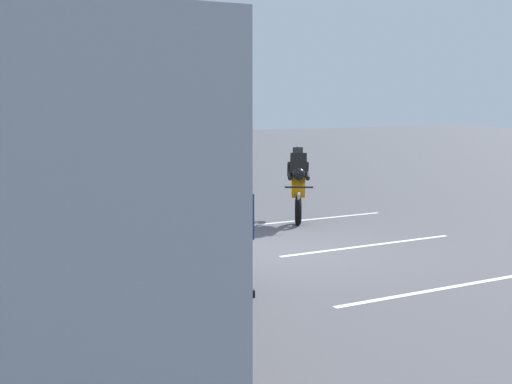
{
  "coord_description": "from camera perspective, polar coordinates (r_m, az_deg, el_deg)",
  "views": [
    {
      "loc": [
        -10.22,
        5.12,
        2.66
      ],
      "look_at": [
        -0.28,
        0.4,
        1.1
      ],
      "focal_mm": 46.85,
      "sensor_mm": 36.0,
      "label": 1
    }
  ],
  "objects": [
    {
      "name": "ground_plane",
      "position": [
        11.74,
        1.16,
        -5.03
      ],
      "size": [
        80.0,
        80.0,
        0.0
      ],
      "primitive_type": "plane",
      "color": "#4C4C51"
    },
    {
      "name": "spectator_far_left",
      "position": [
        8.89,
        -1.36,
        -2.86
      ],
      "size": [
        0.58,
        0.35,
        1.65
      ],
      "color": "black",
      "rests_on": "ground_plane"
    },
    {
      "name": "spectator_left",
      "position": [
        9.65,
        -5.6,
        -1.41
      ],
      "size": [
        0.58,
        0.34,
        1.8
      ],
      "color": "black",
      "rests_on": "ground_plane"
    },
    {
      "name": "spectator_centre",
      "position": [
        10.45,
        -6.6,
        -0.95
      ],
      "size": [
        0.57,
        0.31,
        1.74
      ],
      "color": "black",
      "rests_on": "ground_plane"
    },
    {
      "name": "parked_motorcycle_silver",
      "position": [
        10.99,
        -11.76,
        -3.54
      ],
      "size": [
        2.05,
        0.58,
        0.99
      ],
      "color": "black",
      "rests_on": "ground_plane"
    },
    {
      "name": "stunt_motorcycle",
      "position": [
        14.26,
        3.62,
        1.38
      ],
      "size": [
        1.84,
        1.18,
        1.69
      ],
      "color": "black",
      "rests_on": "ground_plane"
    },
    {
      "name": "bay_line_a",
      "position": [
        10.27,
        18.37,
        -7.34
      ],
      "size": [
        0.31,
        4.99,
        0.01
      ],
      "color": "white",
      "rests_on": "ground_plane"
    },
    {
      "name": "bay_line_b",
      "position": [
        12.3,
        9.63,
        -4.52
      ],
      "size": [
        0.25,
        3.72,
        0.01
      ],
      "color": "white",
      "rests_on": "ground_plane"
    },
    {
      "name": "bay_line_c",
      "position": [
        14.55,
        3.51,
        -2.47
      ],
      "size": [
        0.28,
        4.42,
        0.01
      ],
      "color": "white",
      "rests_on": "ground_plane"
    }
  ]
}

